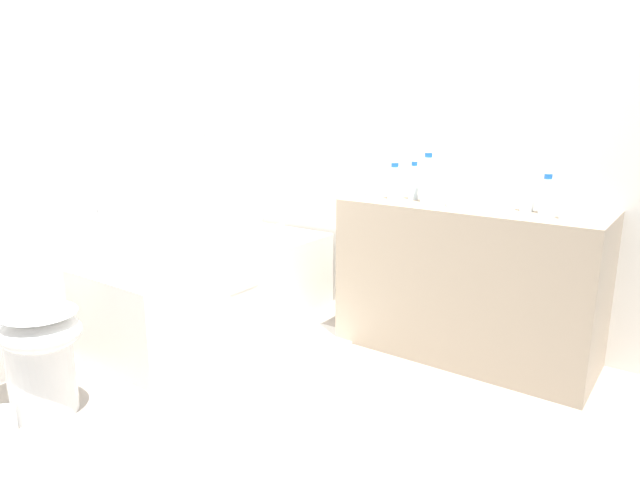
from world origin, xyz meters
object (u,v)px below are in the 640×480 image
(bathtub, at_px, (216,286))
(water_bottle_2, at_px, (414,182))
(sink_basin, at_px, (480,202))
(drinking_glass_0, at_px, (568,210))
(bath_mat, at_px, (301,345))
(toilet_paper_roll, at_px, (2,423))
(water_bottle_1, at_px, (394,182))
(water_bottle_0, at_px, (546,196))
(toilet, at_px, (35,339))
(drinking_glass_1, at_px, (527,201))
(drinking_glass_2, at_px, (373,189))
(sink_faucet, at_px, (493,196))
(water_bottle_3, at_px, (427,179))

(bathtub, height_order, water_bottle_2, bathtub)
(sink_basin, relative_size, drinking_glass_0, 4.03)
(sink_basin, xyz_separation_m, bath_mat, (-0.42, 0.82, -0.84))
(water_bottle_2, bearing_deg, drinking_glass_0, -95.62)
(water_bottle_2, bearing_deg, sink_basin, -92.43)
(bath_mat, xyz_separation_m, toilet_paper_roll, (-1.40, 0.46, 0.05))
(bathtub, height_order, water_bottle_1, bathtub)
(sink_basin, bearing_deg, water_bottle_2, 87.57)
(water_bottle_1, relative_size, drinking_glass_0, 2.37)
(water_bottle_2, bearing_deg, bath_mat, 135.14)
(water_bottle_0, xyz_separation_m, toilet_paper_roll, (-1.83, 1.59, -0.85))
(bathtub, height_order, bath_mat, bathtub)
(water_bottle_0, xyz_separation_m, bath_mat, (-0.43, 1.13, -0.90))
(water_bottle_1, relative_size, water_bottle_2, 0.96)
(toilet, bearing_deg, sink_basin, 53.41)
(water_bottle_2, xyz_separation_m, drinking_glass_0, (-0.08, -0.81, -0.05))
(bathtub, distance_m, drinking_glass_1, 1.81)
(water_bottle_0, relative_size, drinking_glass_2, 2.42)
(sink_faucet, bearing_deg, water_bottle_1, 115.98)
(toilet, bearing_deg, bathtub, 96.16)
(sink_basin, bearing_deg, toilet_paper_roll, 144.97)
(drinking_glass_0, bearing_deg, bath_mat, 106.21)
(bathtub, bearing_deg, water_bottle_0, -73.54)
(water_bottle_2, height_order, bath_mat, water_bottle_2)
(water_bottle_0, height_order, water_bottle_3, water_bottle_3)
(water_bottle_2, xyz_separation_m, toilet_paper_roll, (-1.84, 0.90, -0.86))
(water_bottle_3, height_order, drinking_glass_0, water_bottle_3)
(toilet_paper_roll, bearing_deg, water_bottle_0, -40.94)
(water_bottle_2, bearing_deg, sink_faucet, -65.18)
(bathtub, distance_m, sink_basin, 1.60)
(bathtub, distance_m, toilet, 1.13)
(toilet, height_order, sink_faucet, sink_faucet)
(water_bottle_1, height_order, water_bottle_3, water_bottle_3)
(toilet, relative_size, water_bottle_2, 3.40)
(drinking_glass_1, relative_size, drinking_glass_2, 1.21)
(bathtub, height_order, water_bottle_0, bathtub)
(sink_faucet, relative_size, drinking_glass_1, 1.63)
(water_bottle_0, bearing_deg, sink_basin, 91.68)
(water_bottle_0, distance_m, toilet_paper_roll, 2.57)
(toilet, relative_size, sink_basin, 2.07)
(bathtub, xyz_separation_m, bath_mat, (0.07, -0.59, -0.26))
(drinking_glass_1, relative_size, toilet_paper_roll, 0.81)
(toilet_paper_roll, bearing_deg, drinking_glass_0, -44.06)
(drinking_glass_2, bearing_deg, sink_basin, -90.35)
(drinking_glass_2, bearing_deg, bath_mat, 156.09)
(toilet, bearing_deg, drinking_glass_0, 44.44)
(water_bottle_0, height_order, toilet_paper_roll, water_bottle_0)
(toilet_paper_roll, bearing_deg, water_bottle_1, -24.36)
(sink_basin, bearing_deg, water_bottle_0, -88.32)
(bathtub, relative_size, toilet, 2.18)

